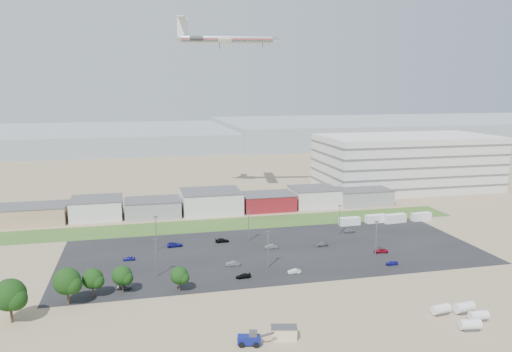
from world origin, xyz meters
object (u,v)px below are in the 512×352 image
object	(u,v)px
parked_car_9	(175,245)
parked_car_10	(124,286)
parked_car_5	(129,258)
parked_car_4	(233,263)
parked_car_8	(350,231)
parked_car_6	(222,240)
parked_car_7	(271,246)
parked_car_0	(381,251)
parked_car_12	(321,244)
parked_car_13	(294,271)
portable_shed	(284,333)
parked_car_2	(392,263)
storage_tank_nw	(441,309)
parked_car_3	(243,276)
telehandler	(249,338)
tree_far_left	(10,298)
airliner	(227,39)
box_trailer_a	(350,221)

from	to	relation	value
parked_car_9	parked_car_10	size ratio (longest dim) A/B	1.15
parked_car_5	parked_car_10	size ratio (longest dim) A/B	0.79
parked_car_4	parked_car_8	world-z (taller)	parked_car_8
parked_car_6	parked_car_7	xyz separation A→B (m)	(13.19, -9.33, 0.02)
parked_car_0	parked_car_12	size ratio (longest dim) A/B	1.04
parked_car_4	parked_car_13	bearing A→B (deg)	60.62
parked_car_8	portable_shed	bearing A→B (deg)	144.62
parked_car_2	parked_car_6	world-z (taller)	parked_car_6
storage_tank_nw	parked_car_7	world-z (taller)	storage_tank_nw
parked_car_2	parked_car_9	size ratio (longest dim) A/B	0.71
parked_car_0	parked_car_4	xyz separation A→B (m)	(-43.58, -0.71, 0.07)
storage_tank_nw	parked_car_6	size ratio (longest dim) A/B	0.93
storage_tank_nw	parked_car_3	distance (m)	46.73
telehandler	parked_car_9	world-z (taller)	telehandler
portable_shed	parked_car_0	bearing A→B (deg)	58.33
tree_far_left	parked_car_4	world-z (taller)	tree_far_left
parked_car_2	parked_car_5	xyz separation A→B (m)	(-68.87, 20.08, -0.02)
parked_car_7	tree_far_left	bearing A→B (deg)	-56.29
parked_car_3	parked_car_7	world-z (taller)	parked_car_7
tree_far_left	parked_car_9	distance (m)	55.21
parked_car_3	parked_car_13	xyz separation A→B (m)	(13.48, 0.13, 0.01)
parked_car_8	parked_car_12	distance (m)	18.05
telehandler	parked_car_5	size ratio (longest dim) A/B	2.13
parked_car_7	airliner	bearing A→B (deg)	-174.17
airliner	parked_car_8	size ratio (longest dim) A/B	12.14
portable_shed	tree_far_left	size ratio (longest dim) A/B	0.47
box_trailer_a	parked_car_0	world-z (taller)	box_trailer_a
box_trailer_a	tree_far_left	xyz separation A→B (m)	(-96.61, -51.79, 3.87)
parked_car_2	parked_car_9	xyz separation A→B (m)	(-55.71, 29.27, 0.09)
parked_car_0	parked_car_9	xyz separation A→B (m)	(-57.60, 19.23, 0.09)
telehandler	portable_shed	bearing A→B (deg)	21.74
parked_car_9	tree_far_left	bearing A→B (deg)	136.99
airliner	parked_car_3	xyz separation A→B (m)	(-13.06, -92.45, -66.08)
parked_car_8	parked_car_10	xyz separation A→B (m)	(-71.18, -30.86, -0.05)
parked_car_2	parked_car_8	world-z (taller)	parked_car_8
telehandler	parked_car_2	world-z (taller)	telehandler
parked_car_8	parked_car_10	bearing A→B (deg)	111.30
parked_car_12	parked_car_2	bearing A→B (deg)	27.08
telehandler	box_trailer_a	distance (m)	88.46
telehandler	tree_far_left	bearing A→B (deg)	171.08
telehandler	parked_car_0	size ratio (longest dim) A/B	1.69
tree_far_left	parked_car_0	bearing A→B (deg)	13.58
portable_shed	parked_car_10	xyz separation A→B (m)	(-30.17, 31.69, -0.66)
parked_car_7	parked_car_12	size ratio (longest dim) A/B	0.99
portable_shed	parked_car_4	bearing A→B (deg)	106.07
storage_tank_nw	parked_car_9	bearing A→B (deg)	131.10
parked_car_0	parked_car_5	size ratio (longest dim) A/B	1.25
storage_tank_nw	parked_car_3	xyz separation A→B (m)	(-36.27, 29.46, -0.64)
parked_car_4	parked_car_2	bearing A→B (deg)	80.38
portable_shed	airliner	bearing A→B (deg)	97.75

